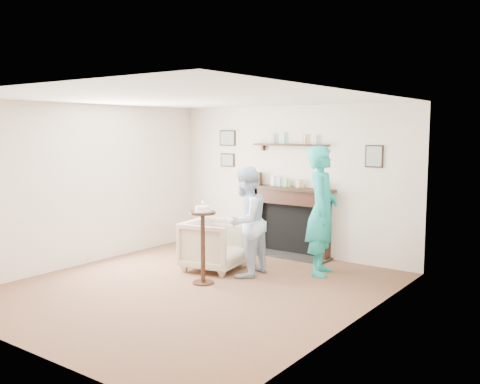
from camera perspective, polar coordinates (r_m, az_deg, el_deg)
name	(u,v)px	position (r m, az deg, el deg)	size (l,w,h in m)	color
ground	(195,288)	(7.27, -4.84, -10.14)	(5.00, 5.00, 0.00)	brown
room_shell	(226,164)	(7.52, -1.50, 3.03)	(4.54, 5.02, 2.52)	beige
armchair	(215,269)	(8.16, -2.73, -8.25)	(0.81, 0.83, 0.76)	tan
man	(245,275)	(7.83, 0.58, -8.90)	(0.77, 0.60, 1.58)	#C8E0FA
woman	(321,274)	(8.01, 8.61, -8.62)	(0.68, 0.45, 1.87)	teal
pedestal_table	(203,233)	(7.30, -3.99, -4.38)	(0.36, 0.36, 1.14)	black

